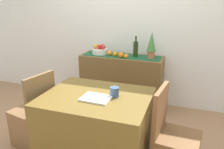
# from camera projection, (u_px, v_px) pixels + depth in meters

# --- Properties ---
(ground_plane) EXTENTS (6.40, 6.40, 0.02)m
(ground_plane) POSITION_uv_depth(u_px,v_px,m) (101.00, 135.00, 2.91)
(ground_plane) COLOR #A07654
(ground_plane) RESTS_ON ground
(room_wall_rear) EXTENTS (6.40, 0.06, 2.70)m
(room_wall_rear) POSITION_uv_depth(u_px,v_px,m) (127.00, 19.00, 3.53)
(room_wall_rear) COLOR white
(room_wall_rear) RESTS_ON ground
(sideboard_console) EXTENTS (1.27, 0.42, 0.82)m
(sideboard_console) POSITION_uv_depth(u_px,v_px,m) (121.00, 81.00, 3.60)
(sideboard_console) COLOR brown
(sideboard_console) RESTS_ON ground
(table_runner) EXTENTS (1.19, 0.32, 0.01)m
(table_runner) POSITION_uv_depth(u_px,v_px,m) (122.00, 56.00, 3.47)
(table_runner) COLOR #1A5232
(table_runner) RESTS_ON sideboard_console
(fruit_bowl) EXTENTS (0.23, 0.23, 0.08)m
(fruit_bowl) POSITION_uv_depth(u_px,v_px,m) (100.00, 51.00, 3.57)
(fruit_bowl) COLOR silver
(fruit_bowl) RESTS_ON table_runner
(apple_rear) EXTENTS (0.07, 0.07, 0.07)m
(apple_rear) POSITION_uv_depth(u_px,v_px,m) (103.00, 46.00, 3.58)
(apple_rear) COLOR #AF3217
(apple_rear) RESTS_ON fruit_bowl
(apple_right) EXTENTS (0.08, 0.08, 0.08)m
(apple_right) POSITION_uv_depth(u_px,v_px,m) (96.00, 46.00, 3.57)
(apple_right) COLOR gold
(apple_right) RESTS_ON fruit_bowl
(apple_left) EXTENTS (0.07, 0.07, 0.07)m
(apple_left) POSITION_uv_depth(u_px,v_px,m) (100.00, 47.00, 3.53)
(apple_left) COLOR red
(apple_left) RESTS_ON fruit_bowl
(apple_center) EXTENTS (0.07, 0.07, 0.07)m
(apple_center) POSITION_uv_depth(u_px,v_px,m) (103.00, 47.00, 3.51)
(apple_center) COLOR #BA342C
(apple_center) RESTS_ON fruit_bowl
(wine_bottle) EXTENTS (0.07, 0.07, 0.32)m
(wine_bottle) POSITION_uv_depth(u_px,v_px,m) (136.00, 49.00, 3.36)
(wine_bottle) COLOR #223414
(wine_bottle) RESTS_ON sideboard_console
(potted_plant) EXTENTS (0.13, 0.13, 0.39)m
(potted_plant) POSITION_uv_depth(u_px,v_px,m) (152.00, 44.00, 3.26)
(potted_plant) COLOR #BC6440
(potted_plant) RESTS_ON sideboard_console
(orange_loose_near_bowl) EXTENTS (0.07, 0.07, 0.07)m
(orange_loose_near_bowl) POSITION_uv_depth(u_px,v_px,m) (126.00, 56.00, 3.32)
(orange_loose_near_bowl) COLOR orange
(orange_loose_near_bowl) RESTS_ON sideboard_console
(orange_loose_far) EXTENTS (0.07, 0.07, 0.07)m
(orange_loose_far) POSITION_uv_depth(u_px,v_px,m) (115.00, 54.00, 3.43)
(orange_loose_far) COLOR orange
(orange_loose_far) RESTS_ON sideboard_console
(orange_loose_mid) EXTENTS (0.08, 0.08, 0.08)m
(orange_loose_mid) POSITION_uv_depth(u_px,v_px,m) (121.00, 55.00, 3.36)
(orange_loose_mid) COLOR orange
(orange_loose_mid) RESTS_ON sideboard_console
(orange_loose_end) EXTENTS (0.08, 0.08, 0.08)m
(orange_loose_end) POSITION_uv_depth(u_px,v_px,m) (110.00, 53.00, 3.48)
(orange_loose_end) COLOR orange
(orange_loose_end) RESTS_ON sideboard_console
(dining_table) EXTENTS (1.07, 0.84, 0.74)m
(dining_table) POSITION_uv_depth(u_px,v_px,m) (97.00, 128.00, 2.37)
(dining_table) COLOR brown
(dining_table) RESTS_ON ground
(open_book) EXTENTS (0.29, 0.22, 0.02)m
(open_book) POSITION_uv_depth(u_px,v_px,m) (96.00, 98.00, 2.17)
(open_book) COLOR white
(open_book) RESTS_ON dining_table
(coffee_cup) EXTENTS (0.09, 0.09, 0.10)m
(coffee_cup) POSITION_uv_depth(u_px,v_px,m) (115.00, 92.00, 2.22)
(coffee_cup) COLOR #3A5586
(coffee_cup) RESTS_ON dining_table
(chair_near_window) EXTENTS (0.48, 0.48, 0.90)m
(chair_near_window) POSITION_uv_depth(u_px,v_px,m) (34.00, 124.00, 2.65)
(chair_near_window) COLOR brown
(chair_near_window) RESTS_ON ground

